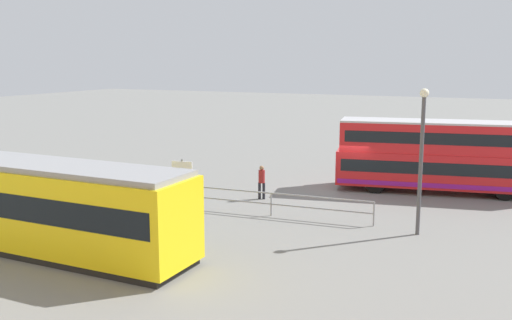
{
  "coord_description": "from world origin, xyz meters",
  "views": [
    {
      "loc": [
        -8.2,
        30.06,
        7.04
      ],
      "look_at": [
        3.13,
        5.29,
        2.21
      ],
      "focal_mm": 40.29,
      "sensor_mm": 36.0,
      "label": 1
    }
  ],
  "objects": [
    {
      "name": "ground_plane",
      "position": [
        0.0,
        0.0,
        0.0
      ],
      "size": [
        160.0,
        160.0,
        0.0
      ],
      "primitive_type": "plane",
      "color": "slate"
    },
    {
      "name": "double_decker_bus",
      "position": [
        -4.74,
        -1.19,
        1.96
      ],
      "size": [
        11.24,
        4.32,
        3.81
      ],
      "color": "red",
      "rests_on": "ground"
    },
    {
      "name": "tram_yellow",
      "position": [
        9.13,
        14.71,
        1.73
      ],
      "size": [
        15.6,
        2.98,
        3.34
      ],
      "color": "yellow",
      "rests_on": "ground"
    },
    {
      "name": "pedestrian_near_railing",
      "position": [
        3.34,
        4.14,
        0.99
      ],
      "size": [
        0.39,
        0.39,
        1.72
      ],
      "color": "black",
      "rests_on": "ground"
    },
    {
      "name": "pedestrian_railing",
      "position": [
        1.67,
        6.85,
        0.75
      ],
      "size": [
        9.3,
        0.66,
        1.08
      ],
      "color": "gray",
      "rests_on": "ground"
    },
    {
      "name": "info_sign",
      "position": [
        5.81,
        7.7,
        1.68
      ],
      "size": [
        1.01,
        0.19,
        2.44
      ],
      "color": "slate",
      "rests_on": "ground"
    },
    {
      "name": "street_lamp",
      "position": [
        -4.84,
        6.96,
        3.51
      ],
      "size": [
        0.36,
        0.36,
        5.9
      ],
      "color": "#4C4C51",
      "rests_on": "ground"
    }
  ]
}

